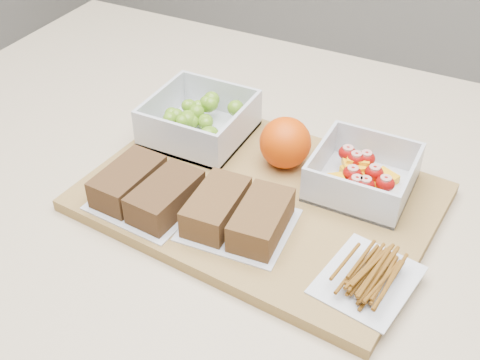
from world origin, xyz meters
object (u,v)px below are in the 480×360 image
at_px(fruit_container, 362,176).
at_px(grape_container, 200,120).
at_px(pretzel_bag, 369,273).
at_px(sandwich_bag_center, 239,214).
at_px(cutting_board, 259,197).
at_px(sandwich_bag_left, 147,190).
at_px(orange, 285,143).

bearing_deg(fruit_container, grape_container, 176.53).
height_order(fruit_container, pretzel_bag, fruit_container).
height_order(grape_container, sandwich_bag_center, grape_container).
height_order(cutting_board, sandwich_bag_left, sandwich_bag_left).
bearing_deg(pretzel_bag, sandwich_bag_center, 174.88).
xyz_separation_m(orange, pretzel_bag, (0.16, -0.15, -0.02)).
distance_m(fruit_container, orange, 0.11).
height_order(grape_container, pretzel_bag, grape_container).
xyz_separation_m(fruit_container, orange, (-0.11, 0.00, 0.01)).
bearing_deg(orange, sandwich_bag_center, -89.51).
height_order(orange, sandwich_bag_left, orange).
xyz_separation_m(sandwich_bag_center, pretzel_bag, (0.16, -0.01, -0.01)).
xyz_separation_m(grape_container, sandwich_bag_center, (0.14, -0.15, -0.01)).
xyz_separation_m(grape_container, orange, (0.13, -0.01, 0.01)).
xyz_separation_m(fruit_container, sandwich_bag_left, (-0.23, -0.14, -0.00)).
xyz_separation_m(cutting_board, sandwich_bag_center, (0.00, -0.07, 0.03)).
xyz_separation_m(fruit_container, sandwich_bag_center, (-0.11, -0.13, -0.00)).
bearing_deg(grape_container, cutting_board, -31.63).
relative_size(cutting_board, orange, 6.16).
xyz_separation_m(cutting_board, pretzel_bag, (0.17, -0.08, 0.02)).
distance_m(fruit_container, sandwich_bag_center, 0.17).
bearing_deg(sandwich_bag_left, orange, 51.31).
bearing_deg(sandwich_bag_left, cutting_board, 34.41).
bearing_deg(sandwich_bag_center, pretzel_bag, -5.12).
bearing_deg(sandwich_bag_left, pretzel_bag, -0.59).
bearing_deg(orange, grape_container, 175.16).
bearing_deg(grape_container, orange, -4.84).
bearing_deg(cutting_board, sandwich_bag_left, -140.65).
bearing_deg(fruit_container, cutting_board, -149.14).
relative_size(grape_container, fruit_container, 1.10).
bearing_deg(fruit_container, sandwich_bag_left, -147.30).
bearing_deg(sandwich_bag_center, orange, 90.49).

